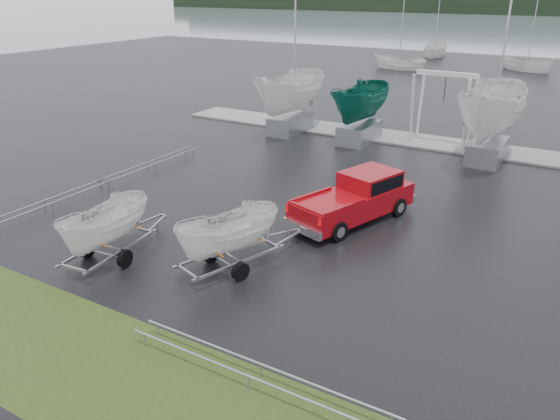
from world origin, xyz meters
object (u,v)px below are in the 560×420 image
at_px(boat_hoist, 444,98).
at_px(trailer_hitched, 228,200).
at_px(pickup_truck, 358,196).
at_px(trailer_parked, 102,192).

bearing_deg(boat_hoist, trailer_hitched, -95.32).
bearing_deg(boat_hoist, pickup_truck, -89.02).
distance_m(trailer_hitched, trailer_parked, 4.13).
bearing_deg(trailer_hitched, boat_hoist, 102.67).
height_order(trailer_hitched, trailer_parked, trailer_parked).
xyz_separation_m(pickup_truck, trailer_hitched, (-1.92, -5.90, 1.45)).
bearing_deg(trailer_parked, trailer_hitched, 15.74).
distance_m(pickup_truck, trailer_hitched, 6.37).
bearing_deg(pickup_truck, trailer_parked, -109.81).
distance_m(trailer_hitched, boat_hoist, 18.39).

